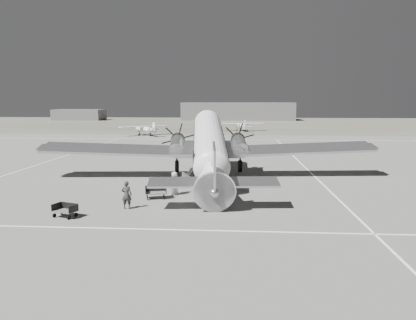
% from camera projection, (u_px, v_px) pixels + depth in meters
% --- Properties ---
extents(ground, '(260.00, 260.00, 0.00)m').
position_uv_depth(ground, '(187.00, 181.00, 36.63)').
color(ground, slate).
rests_on(ground, ground).
extents(taxi_line_near, '(60.00, 0.15, 0.01)m').
position_uv_depth(taxi_line_near, '(156.00, 229.00, 22.81)').
color(taxi_line_near, white).
rests_on(taxi_line_near, ground).
extents(taxi_line_right, '(0.15, 80.00, 0.01)m').
position_uv_depth(taxi_line_right, '(321.00, 183.00, 35.81)').
color(taxi_line_right, white).
rests_on(taxi_line_right, ground).
extents(taxi_line_left, '(0.15, 60.00, 0.01)m').
position_uv_depth(taxi_line_left, '(45.00, 162.00, 47.73)').
color(taxi_line_left, white).
rests_on(taxi_line_left, ground).
extents(taxi_line_horizon, '(90.00, 0.15, 0.01)m').
position_uv_depth(taxi_line_horizon, '(212.00, 139.00, 76.12)').
color(taxi_line_horizon, white).
rests_on(taxi_line_horizon, ground).
extents(grass_infield, '(260.00, 90.00, 0.01)m').
position_uv_depth(grass_infield, '(222.00, 123.00, 130.41)').
color(grass_infield, '#666455').
rests_on(grass_infield, ground).
extents(hangar_main, '(42.00, 14.00, 6.60)m').
position_uv_depth(hangar_main, '(238.00, 111.00, 154.28)').
color(hangar_main, slate).
rests_on(hangar_main, ground).
extents(shed_secondary, '(18.00, 10.00, 4.00)m').
position_uv_depth(shed_secondary, '(79.00, 115.00, 153.63)').
color(shed_secondary, '#5B5B5B').
rests_on(shed_secondary, ground).
extents(dc3_airliner, '(33.98, 25.14, 6.10)m').
position_uv_depth(dc3_airliner, '(210.00, 147.00, 36.26)').
color(dc3_airliner, silver).
rests_on(dc3_airliner, ground).
extents(light_plane_left, '(14.01, 13.68, 2.26)m').
position_uv_depth(light_plane_left, '(145.00, 130.00, 84.82)').
color(light_plane_left, white).
rests_on(light_plane_left, ground).
extents(light_plane_right, '(11.74, 10.08, 2.19)m').
position_uv_depth(light_plane_right, '(242.00, 126.00, 97.48)').
color(light_plane_right, white).
rests_on(light_plane_right, ground).
extents(baggage_cart_near, '(1.86, 1.53, 0.92)m').
position_uv_depth(baggage_cart_near, '(156.00, 192.00, 29.98)').
color(baggage_cart_near, '#5B5B5B').
rests_on(baggage_cart_near, ground).
extents(baggage_cart_far, '(1.74, 1.48, 0.84)m').
position_uv_depth(baggage_cart_far, '(65.00, 211.00, 25.17)').
color(baggage_cart_far, '#5B5B5B').
rests_on(baggage_cart_far, ground).
extents(ground_crew, '(0.70, 0.46, 1.90)m').
position_uv_depth(ground_crew, '(127.00, 195.00, 27.07)').
color(ground_crew, '#2E2E2E').
rests_on(ground_crew, ground).
extents(ramp_agent, '(0.73, 0.88, 1.64)m').
position_uv_depth(ramp_agent, '(174.00, 185.00, 31.01)').
color(ramp_agent, silver).
rests_on(ramp_agent, ground).
extents(passenger, '(0.67, 0.93, 1.76)m').
position_uv_depth(passenger, '(175.00, 183.00, 31.35)').
color(passenger, silver).
rests_on(passenger, ground).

